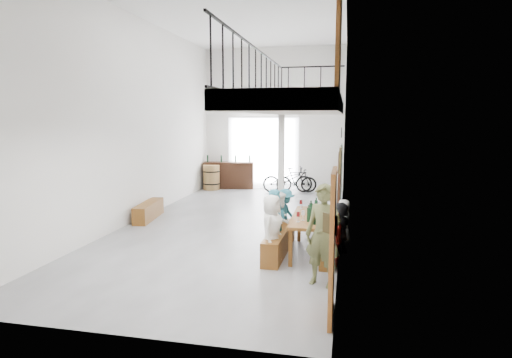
% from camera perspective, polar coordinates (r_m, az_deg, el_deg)
% --- Properties ---
extents(floor, '(12.00, 12.00, 0.00)m').
position_cam_1_polar(floor, '(11.43, -2.84, -6.02)').
color(floor, slate).
rests_on(floor, ground).
extents(room_walls, '(12.00, 12.00, 12.00)m').
position_cam_1_polar(room_walls, '(11.11, -2.97, 12.05)').
color(room_walls, white).
rests_on(room_walls, ground).
extents(gateway_portal, '(2.80, 0.08, 2.80)m').
position_cam_1_polar(gateway_portal, '(17.03, 0.95, 3.44)').
color(gateway_portal, white).
rests_on(gateway_portal, ground).
extents(right_wall_decor, '(0.07, 8.28, 5.07)m').
position_cam_1_polar(right_wall_decor, '(8.91, 10.93, 1.21)').
color(right_wall_decor, '#9A501B').
rests_on(right_wall_decor, ground).
extents(balcony, '(1.52, 5.62, 4.00)m').
position_cam_1_polar(balcony, '(7.64, 5.49, 9.36)').
color(balcony, silver).
rests_on(balcony, ground).
extents(tasting_table, '(0.84, 2.01, 0.79)m').
position_cam_1_polar(tasting_table, '(8.90, 7.49, -5.50)').
color(tasting_table, brown).
rests_on(tasting_table, ground).
extents(bench_inner, '(0.40, 2.14, 0.49)m').
position_cam_1_polar(bench_inner, '(9.02, 3.11, -8.29)').
color(bench_inner, brown).
rests_on(bench_inner, ground).
extents(bench_wall, '(0.31, 2.00, 0.46)m').
position_cam_1_polar(bench_wall, '(8.96, 9.79, -8.61)').
color(bench_wall, brown).
rests_on(bench_wall, ground).
extents(tableware, '(0.53, 1.33, 0.35)m').
position_cam_1_polar(tableware, '(8.84, 7.45, -4.05)').
color(tableware, black).
rests_on(tableware, tasting_table).
extents(side_bench, '(0.57, 1.68, 0.46)m').
position_cam_1_polar(side_bench, '(12.31, -14.12, -4.13)').
color(side_bench, brown).
rests_on(side_bench, ground).
extents(oak_barrel, '(0.66, 0.66, 0.97)m').
position_cam_1_polar(oak_barrel, '(16.86, -5.96, 0.22)').
color(oak_barrel, olive).
rests_on(oak_barrel, ground).
extents(serving_counter, '(2.04, 0.85, 1.05)m').
position_cam_1_polar(serving_counter, '(17.15, -3.67, 0.51)').
color(serving_counter, '#341A0F').
rests_on(serving_counter, ground).
extents(counter_bottles, '(1.72, 0.33, 0.28)m').
position_cam_1_polar(counter_bottles, '(17.10, -3.68, 2.72)').
color(counter_bottles, black).
rests_on(counter_bottles, serving_counter).
extents(guest_left_a, '(0.53, 0.72, 1.34)m').
position_cam_1_polar(guest_left_a, '(8.32, 2.09, -6.66)').
color(guest_left_a, white).
rests_on(guest_left_a, ground).
extents(guest_left_b, '(0.48, 0.58, 1.36)m').
position_cam_1_polar(guest_left_b, '(8.81, 2.70, -5.75)').
color(guest_left_b, '#25697C').
rests_on(guest_left_b, ground).
extents(guest_left_c, '(0.55, 0.66, 1.21)m').
position_cam_1_polar(guest_left_c, '(9.37, 3.31, -5.39)').
color(guest_left_c, white).
rests_on(guest_left_c, ground).
extents(guest_left_d, '(0.72, 0.89, 1.20)m').
position_cam_1_polar(guest_left_d, '(9.82, 3.84, -4.79)').
color(guest_left_d, '#25697C').
rests_on(guest_left_d, ground).
extents(guest_right_a, '(0.35, 0.64, 1.04)m').
position_cam_1_polar(guest_right_a, '(8.31, 10.55, -7.89)').
color(guest_right_a, red).
rests_on(guest_right_a, ground).
extents(guest_right_b, '(0.72, 1.06, 1.10)m').
position_cam_1_polar(guest_right_b, '(8.99, 11.16, -6.49)').
color(guest_right_b, black).
rests_on(guest_right_b, ground).
extents(guest_right_c, '(0.48, 0.58, 1.02)m').
position_cam_1_polar(guest_right_c, '(9.70, 11.63, -5.66)').
color(guest_right_c, white).
rests_on(guest_right_c, ground).
extents(host_standing, '(0.73, 0.60, 1.72)m').
position_cam_1_polar(host_standing, '(7.25, 8.96, -7.42)').
color(host_standing, brown).
rests_on(host_standing, ground).
extents(potted_plant, '(0.44, 0.40, 0.42)m').
position_cam_1_polar(potted_plant, '(11.79, 9.78, -4.66)').
color(potted_plant, '#214A1D').
rests_on(potted_plant, ground).
extents(bicycle_near, '(1.97, 1.07, 0.98)m').
position_cam_1_polar(bicycle_near, '(16.18, 4.23, -0.07)').
color(bicycle_near, black).
rests_on(bicycle_near, ground).
extents(bicycle_far, '(1.57, 0.56, 0.92)m').
position_cam_1_polar(bicycle_far, '(16.24, 5.39, -0.15)').
color(bicycle_far, black).
rests_on(bicycle_far, ground).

